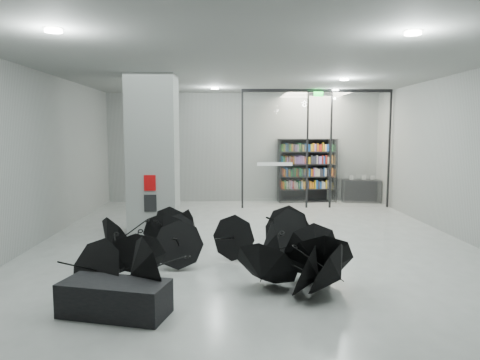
{
  "coord_description": "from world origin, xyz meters",
  "views": [
    {
      "loc": [
        -0.63,
        -9.29,
        2.59
      ],
      "look_at": [
        -0.3,
        1.5,
        1.4
      ],
      "focal_mm": 32.88,
      "sensor_mm": 36.0,
      "label": 1
    }
  ],
  "objects_px": {
    "column": "(153,155)",
    "bench": "(115,298)",
    "bookshelf": "(307,170)",
    "shop_counter": "(361,191)",
    "umbrella_cluster": "(224,255)"
  },
  "relations": [
    {
      "from": "column",
      "to": "bench",
      "type": "relative_size",
      "value": 2.64
    },
    {
      "from": "bookshelf",
      "to": "bench",
      "type": "bearing_deg",
      "value": -119.99
    },
    {
      "from": "bookshelf",
      "to": "shop_counter",
      "type": "xyz_separation_m",
      "value": [
        2.0,
        -0.11,
        -0.75
      ]
    },
    {
      "from": "bench",
      "to": "bookshelf",
      "type": "relative_size",
      "value": 0.65
    },
    {
      "from": "column",
      "to": "shop_counter",
      "type": "distance_m",
      "value": 8.41
    },
    {
      "from": "bookshelf",
      "to": "shop_counter",
      "type": "height_order",
      "value": "bookshelf"
    },
    {
      "from": "bookshelf",
      "to": "umbrella_cluster",
      "type": "bearing_deg",
      "value": -115.88
    },
    {
      "from": "bench",
      "to": "umbrella_cluster",
      "type": "distance_m",
      "value": 2.43
    },
    {
      "from": "shop_counter",
      "to": "bookshelf",
      "type": "bearing_deg",
      "value": -171.31
    },
    {
      "from": "column",
      "to": "bench",
      "type": "xyz_separation_m",
      "value": [
        0.28,
        -5.24,
        -1.76
      ]
    },
    {
      "from": "column",
      "to": "bench",
      "type": "height_order",
      "value": "column"
    },
    {
      "from": "shop_counter",
      "to": "umbrella_cluster",
      "type": "xyz_separation_m",
      "value": [
        -5.01,
        -8.01,
        -0.1
      ]
    },
    {
      "from": "column",
      "to": "umbrella_cluster",
      "type": "bearing_deg",
      "value": -61.65
    },
    {
      "from": "column",
      "to": "bookshelf",
      "type": "relative_size",
      "value": 1.71
    },
    {
      "from": "bench",
      "to": "umbrella_cluster",
      "type": "bearing_deg",
      "value": 65.48
    }
  ]
}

